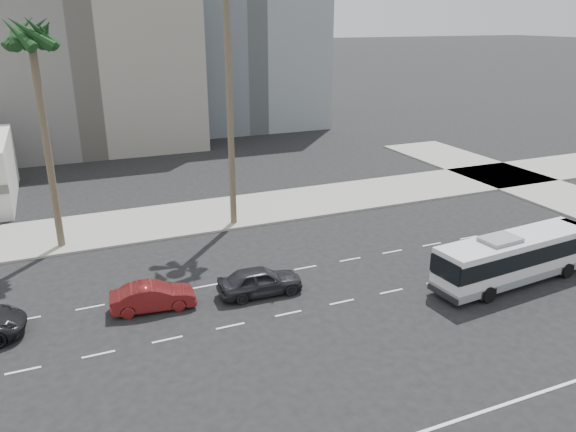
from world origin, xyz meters
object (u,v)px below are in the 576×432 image
car_a (260,281)px  palm_mid (31,42)px  city_bus (514,257)px  car_b (153,297)px

car_a → palm_mid: bearing=43.6°
city_bus → car_a: bearing=157.9°
city_bus → palm_mid: palm_mid is taller
city_bus → palm_mid: 29.40m
city_bus → palm_mid: (-22.77, 15.00, 11.00)m
car_b → city_bus: bearing=-98.4°
city_bus → car_b: city_bus is taller
palm_mid → car_b: bearing=-68.9°
car_a → palm_mid: size_ratio=0.32×
car_a → car_b: bearing=86.5°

